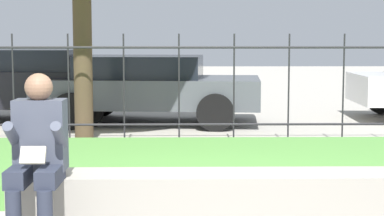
{
  "coord_description": "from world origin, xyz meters",
  "views": [
    {
      "loc": [
        -0.36,
        -4.98,
        1.56
      ],
      "look_at": [
        -0.24,
        2.33,
        0.76
      ],
      "focal_mm": 60.0,
      "sensor_mm": 36.0,
      "label": 1
    }
  ],
  "objects_px": {
    "person_seated_reader": "(37,152)",
    "car_parked_left": "(20,83)",
    "car_parked_center": "(147,86)",
    "stone_bench": "(209,207)"
  },
  "relations": [
    {
      "from": "stone_bench",
      "to": "car_parked_center",
      "type": "height_order",
      "value": "car_parked_center"
    },
    {
      "from": "car_parked_center",
      "to": "car_parked_left",
      "type": "distance_m",
      "value": 2.44
    },
    {
      "from": "stone_bench",
      "to": "car_parked_left",
      "type": "distance_m",
      "value": 7.8
    },
    {
      "from": "car_parked_center",
      "to": "car_parked_left",
      "type": "xyz_separation_m",
      "value": [
        -2.41,
        0.4,
        0.04
      ]
    },
    {
      "from": "person_seated_reader",
      "to": "stone_bench",
      "type": "bearing_deg",
      "value": 11.7
    },
    {
      "from": "person_seated_reader",
      "to": "car_parked_left",
      "type": "height_order",
      "value": "car_parked_left"
    },
    {
      "from": "stone_bench",
      "to": "car_parked_left",
      "type": "xyz_separation_m",
      "value": [
        -3.25,
        7.07,
        0.5
      ]
    },
    {
      "from": "person_seated_reader",
      "to": "car_parked_left",
      "type": "xyz_separation_m",
      "value": [
        -1.96,
        7.34,
        0.0
      ]
    },
    {
      "from": "car_parked_center",
      "to": "car_parked_left",
      "type": "height_order",
      "value": "car_parked_left"
    },
    {
      "from": "person_seated_reader",
      "to": "car_parked_center",
      "type": "height_order",
      "value": "person_seated_reader"
    }
  ]
}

